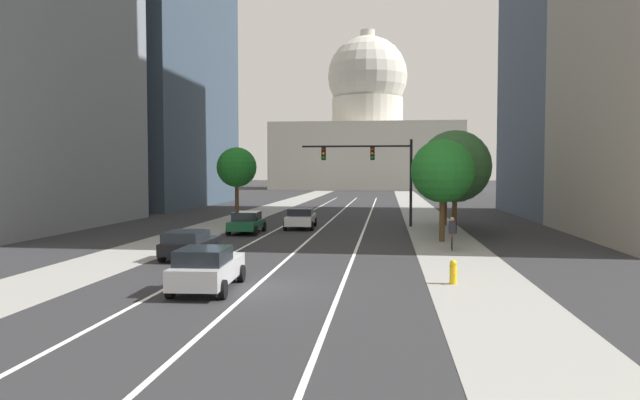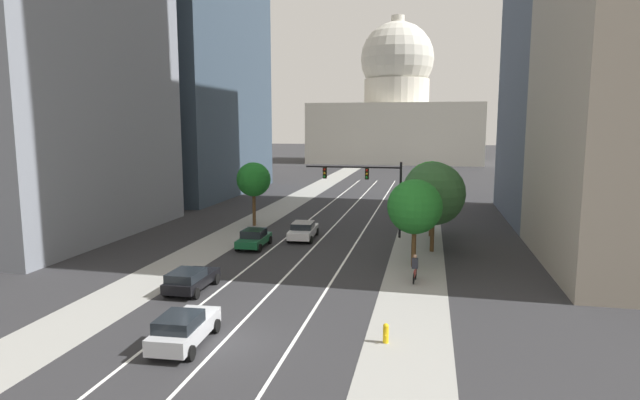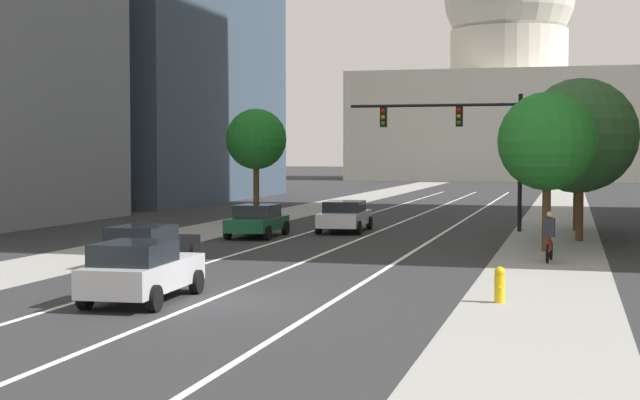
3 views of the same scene
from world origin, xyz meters
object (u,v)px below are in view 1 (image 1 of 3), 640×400
at_px(traffic_signal_mast, 375,164).
at_px(street_tree_near_right, 455,166).
at_px(street_tree_near_left, 237,167).
at_px(car_silver, 207,268).
at_px(capitol_building, 367,132).
at_px(car_black, 190,243).
at_px(car_green, 247,222).
at_px(street_tree_far_right, 443,171).
at_px(fire_hydrant, 453,272).
at_px(car_white, 301,218).
at_px(street_tree_mid_right, 445,171).
at_px(cyclist, 452,234).

xyz_separation_m(traffic_signal_mast, street_tree_near_right, (5.34, -4.45, -0.24)).
height_order(street_tree_near_right, street_tree_near_left, street_tree_near_right).
bearing_deg(car_silver, capitol_building, -3.42).
bearing_deg(car_black, car_silver, -156.53).
xyz_separation_m(car_green, street_tree_far_right, (12.50, -3.19, 3.39)).
height_order(traffic_signal_mast, fire_hydrant, traffic_signal_mast).
bearing_deg(car_black, street_tree_near_right, -46.94).
relative_size(car_white, street_tree_far_right, 0.81).
relative_size(car_silver, traffic_signal_mast, 0.54).
bearing_deg(fire_hydrant, street_tree_mid_right, 85.25).
bearing_deg(cyclist, car_green, 67.45).
distance_m(street_tree_near_right, street_tree_near_left, 18.16).
xyz_separation_m(capitol_building, street_tree_near_left, (-7.54, -90.65, -8.81)).
relative_size(capitol_building, cyclist, 24.68).
distance_m(car_white, street_tree_near_right, 11.53).
height_order(car_black, street_tree_near_left, street_tree_near_left).
height_order(traffic_signal_mast, cyclist, traffic_signal_mast).
bearing_deg(car_white, street_tree_mid_right, -75.49).
bearing_deg(car_white, car_black, 165.66).
bearing_deg(traffic_signal_mast, street_tree_near_left, 166.56).
bearing_deg(street_tree_near_left, car_green, -71.31).
bearing_deg(traffic_signal_mast, fire_hydrant, -81.58).
height_order(car_green, cyclist, cyclist).
height_order(fire_hydrant, street_tree_near_right, street_tree_near_right).
bearing_deg(street_tree_far_right, cyclist, -86.88).
relative_size(car_green, street_tree_mid_right, 0.65).
distance_m(traffic_signal_mast, street_tree_mid_right, 5.40).
bearing_deg(fire_hydrant, car_green, 125.66).
bearing_deg(street_tree_mid_right, traffic_signal_mast, -167.59).
height_order(capitol_building, car_white, capitol_building).
height_order(capitol_building, car_silver, capitol_building).
relative_size(traffic_signal_mast, fire_hydrant, 9.10).
distance_m(car_black, street_tree_near_right, 19.16).
xyz_separation_m(capitol_building, traffic_signal_mast, (3.80, -93.36, -8.55)).
xyz_separation_m(car_black, cyclist, (12.70, 4.57, 0.12)).
bearing_deg(capitol_building, fire_hydrant, -86.49).
xyz_separation_m(car_white, street_tree_mid_right, (10.58, 3.31, 3.40)).
height_order(street_tree_far_right, street_tree_mid_right, street_tree_mid_right).
height_order(cyclist, street_tree_near_right, street_tree_near_right).
relative_size(car_black, street_tree_near_right, 0.61).
relative_size(car_white, traffic_signal_mast, 0.59).
bearing_deg(street_tree_near_left, fire_hydrant, -59.64).
bearing_deg(street_tree_mid_right, capitol_building, 95.60).
bearing_deg(street_tree_far_right, car_silver, -121.77).
distance_m(car_green, street_tree_near_left, 9.88).
xyz_separation_m(car_silver, street_tree_near_left, (-6.01, 27.09, 3.64)).
height_order(car_green, street_tree_near_right, street_tree_near_right).
relative_size(fire_hydrant, street_tree_near_left, 0.15).
bearing_deg(street_tree_far_right, street_tree_near_left, 142.43).
distance_m(car_black, cyclist, 13.49).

